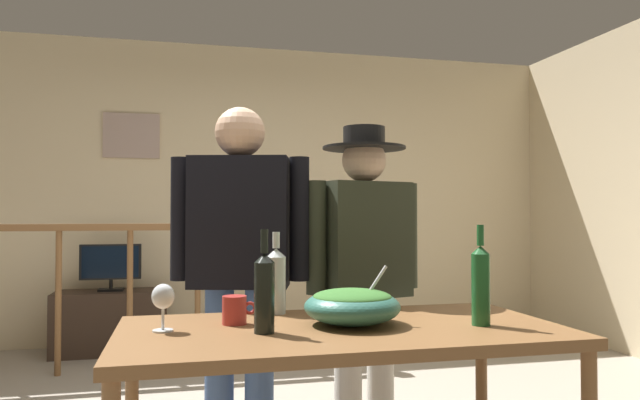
% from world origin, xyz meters
% --- Properties ---
extents(back_wall, '(6.19, 0.10, 2.72)m').
position_xyz_m(back_wall, '(0.00, 2.63, 1.36)').
color(back_wall, beige).
rests_on(back_wall, ground_plane).
extents(framed_picture, '(0.48, 0.03, 0.40)m').
position_xyz_m(framed_picture, '(-0.96, 2.57, 1.86)').
color(framed_picture, tan).
extents(stair_railing, '(3.52, 0.10, 1.13)m').
position_xyz_m(stair_railing, '(-0.64, 1.64, 0.70)').
color(stair_railing, brown).
rests_on(stair_railing, ground_plane).
extents(tv_console, '(0.90, 0.40, 0.51)m').
position_xyz_m(tv_console, '(-1.09, 2.28, 0.26)').
color(tv_console, '#38281E').
rests_on(tv_console, ground_plane).
extents(flat_screen_tv, '(0.49, 0.12, 0.39)m').
position_xyz_m(flat_screen_tv, '(-1.09, 2.25, 0.75)').
color(flat_screen_tv, black).
rests_on(flat_screen_tv, tv_console).
extents(serving_table, '(1.54, 0.78, 0.76)m').
position_xyz_m(serving_table, '(0.03, -0.90, 0.69)').
color(serving_table, brown).
rests_on(serving_table, ground_plane).
extents(salad_bowl, '(0.35, 0.35, 0.21)m').
position_xyz_m(salad_bowl, '(0.07, -0.88, 0.83)').
color(salad_bowl, '#337060').
rests_on(salad_bowl, serving_table).
extents(wine_glass, '(0.08, 0.08, 0.16)m').
position_xyz_m(wine_glass, '(-0.58, -0.85, 0.87)').
color(wine_glass, silver).
rests_on(wine_glass, serving_table).
extents(wine_bottle_dark, '(0.07, 0.07, 0.34)m').
position_xyz_m(wine_bottle_dark, '(-0.25, -0.95, 0.90)').
color(wine_bottle_dark, black).
rests_on(wine_bottle_dark, serving_table).
extents(wine_bottle_green, '(0.07, 0.07, 0.36)m').
position_xyz_m(wine_bottle_green, '(0.51, -0.99, 0.91)').
color(wine_bottle_green, '#1E5628').
rests_on(wine_bottle_green, serving_table).
extents(wine_bottle_clear, '(0.08, 0.08, 0.32)m').
position_xyz_m(wine_bottle_clear, '(-0.16, -0.58, 0.89)').
color(wine_bottle_clear, silver).
rests_on(wine_bottle_clear, serving_table).
extents(mug_red, '(0.12, 0.09, 0.10)m').
position_xyz_m(mug_red, '(-0.33, -0.77, 0.81)').
color(mug_red, '#B7332D').
rests_on(mug_red, serving_table).
extents(person_standing_left, '(0.61, 0.32, 1.64)m').
position_xyz_m(person_standing_left, '(-0.27, -0.24, 0.98)').
color(person_standing_left, '#3D5684').
rests_on(person_standing_left, ground_plane).
extents(person_standing_right, '(0.59, 0.40, 1.57)m').
position_xyz_m(person_standing_right, '(0.32, -0.24, 0.93)').
color(person_standing_right, beige).
rests_on(person_standing_right, ground_plane).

